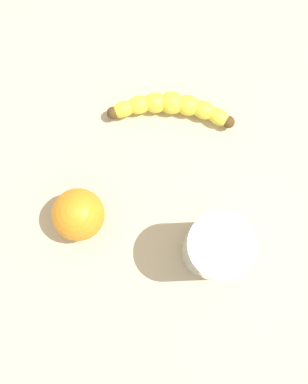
# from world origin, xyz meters

# --- Properties ---
(wooden_tabletop) EXTENTS (1.20, 1.20, 0.03)m
(wooden_tabletop) POSITION_xyz_m (0.00, 0.00, 0.01)
(wooden_tabletop) COLOR #CDB78E
(wooden_tabletop) RESTS_ON ground
(banana) EXTENTS (0.19, 0.08, 0.04)m
(banana) POSITION_xyz_m (-0.05, -0.11, 0.05)
(banana) COLOR yellow
(banana) RESTS_ON wooden_tabletop
(smoothie_glass) EXTENTS (0.09, 0.09, 0.13)m
(smoothie_glass) POSITION_xyz_m (-0.06, 0.12, 0.09)
(smoothie_glass) COLOR silver
(smoothie_glass) RESTS_ON wooden_tabletop
(orange_fruit) EXTENTS (0.08, 0.08, 0.08)m
(orange_fruit) POSITION_xyz_m (0.12, 0.03, 0.07)
(orange_fruit) COLOR orange
(orange_fruit) RESTS_ON wooden_tabletop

